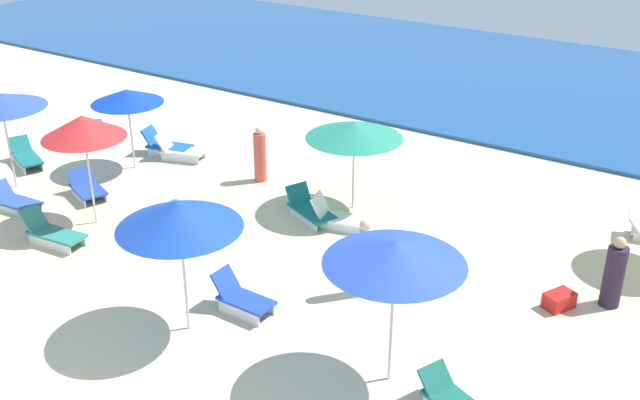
# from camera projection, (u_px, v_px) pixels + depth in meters

# --- Properties ---
(ocean) EXTENTS (60.00, 13.70, 0.12)m
(ocean) POSITION_uv_depth(u_px,v_px,m) (550.00, 87.00, 28.08)
(ocean) COLOR #1E4C8B
(ocean) RESTS_ON ground_plane
(umbrella_0) EXTENTS (2.34, 2.34, 2.70)m
(umbrella_0) POSITION_uv_depth(u_px,v_px,m) (395.00, 253.00, 11.98)
(umbrella_0) COLOR silver
(umbrella_0) RESTS_ON ground_plane
(umbrella_2) EXTENTS (2.26, 2.26, 2.59)m
(umbrella_2) POSITION_uv_depth(u_px,v_px,m) (0.00, 101.00, 19.17)
(umbrella_2) COLOR silver
(umbrella_2) RESTS_ON ground_plane
(lounge_chair_2_0) EXTENTS (1.59, 1.08, 0.68)m
(lounge_chair_2_0) POSITION_uv_depth(u_px,v_px,m) (26.00, 157.00, 21.40)
(lounge_chair_2_0) COLOR silver
(lounge_chair_2_0) RESTS_ON ground_plane
(lounge_chair_2_1) EXTENTS (1.34, 0.68, 0.64)m
(lounge_chair_2_1) POSITION_uv_depth(u_px,v_px,m) (15.00, 201.00, 18.90)
(lounge_chair_2_1) COLOR silver
(lounge_chair_2_1) RESTS_ON ground_plane
(umbrella_4) EXTENTS (2.28, 2.28, 2.68)m
(umbrella_4) POSITION_uv_depth(u_px,v_px,m) (179.00, 215.00, 13.35)
(umbrella_4) COLOR silver
(umbrella_4) RESTS_ON ground_plane
(lounge_chair_4_0) EXTENTS (1.25, 0.59, 0.78)m
(lounge_chair_4_0) POSITION_uv_depth(u_px,v_px,m) (242.00, 299.00, 14.78)
(lounge_chair_4_0) COLOR silver
(lounge_chair_4_0) RESTS_ON ground_plane
(umbrella_5) EXTENTS (2.37, 2.37, 2.28)m
(umbrella_5) POSITION_uv_depth(u_px,v_px,m) (354.00, 130.00, 18.17)
(umbrella_5) COLOR silver
(umbrella_5) RESTS_ON ground_plane
(lounge_chair_5_0) EXTENTS (1.58, 1.14, 0.69)m
(lounge_chair_5_0) POSITION_uv_depth(u_px,v_px,m) (310.00, 209.00, 18.44)
(lounge_chair_5_0) COLOR silver
(lounge_chair_5_0) RESTS_ON ground_plane
(lounge_chair_5_1) EXTENTS (1.53, 0.88, 0.74)m
(lounge_chair_5_1) POSITION_uv_depth(u_px,v_px,m) (340.00, 217.00, 18.04)
(lounge_chair_5_1) COLOR silver
(lounge_chair_5_1) RESTS_ON ground_plane
(umbrella_6) EXTENTS (1.97, 1.97, 2.28)m
(umbrella_6) POSITION_uv_depth(u_px,v_px,m) (127.00, 96.00, 20.48)
(umbrella_6) COLOR silver
(umbrella_6) RESTS_ON ground_plane
(lounge_chair_6_0) EXTENTS (1.51, 0.99, 0.74)m
(lounge_chair_6_0) POSITION_uv_depth(u_px,v_px,m) (180.00, 150.00, 21.82)
(lounge_chair_6_0) COLOR silver
(lounge_chair_6_0) RESTS_ON ground_plane
(lounge_chair_6_1) EXTENTS (1.51, 0.92, 0.78)m
(lounge_chair_6_1) POSITION_uv_depth(u_px,v_px,m) (166.00, 146.00, 22.12)
(lounge_chair_6_1) COLOR silver
(lounge_chair_6_1) RESTS_ON ground_plane
(umbrella_7) EXTENTS (1.94, 1.94, 2.72)m
(umbrella_7) POSITION_uv_depth(u_px,v_px,m) (83.00, 127.00, 17.27)
(umbrella_7) COLOR silver
(umbrella_7) RESTS_ON ground_plane
(lounge_chair_7_0) EXTENTS (1.37, 1.05, 0.64)m
(lounge_chair_7_0) POSITION_uv_depth(u_px,v_px,m) (87.00, 188.00, 19.51)
(lounge_chair_7_0) COLOR silver
(lounge_chair_7_0) RESTS_ON ground_plane
(lounge_chair_7_1) EXTENTS (1.56, 0.71, 0.79)m
(lounge_chair_7_1) POSITION_uv_depth(u_px,v_px,m) (53.00, 233.00, 17.27)
(lounge_chair_7_1) COLOR silver
(lounge_chair_7_1) RESTS_ON ground_plane
(beachgoer_2) EXTENTS (0.37, 0.37, 1.69)m
(beachgoer_2) POSITION_uv_depth(u_px,v_px,m) (365.00, 258.00, 15.15)
(beachgoer_2) COLOR white
(beachgoer_2) RESTS_ON ground_plane
(beachgoer_3) EXTENTS (0.43, 0.43, 1.52)m
(beachgoer_3) POSITION_uv_depth(u_px,v_px,m) (614.00, 275.00, 14.82)
(beachgoer_3) COLOR #2B1F35
(beachgoer_3) RESTS_ON ground_plane
(beachgoer_4) EXTENTS (0.38, 0.38, 1.55)m
(beachgoer_4) POSITION_uv_depth(u_px,v_px,m) (260.00, 156.00, 20.27)
(beachgoer_4) COLOR #D85043
(beachgoer_4) RESTS_ON ground_plane
(cooler_box_0) EXTENTS (0.61, 0.71, 0.32)m
(cooler_box_0) POSITION_uv_depth(u_px,v_px,m) (559.00, 300.00, 14.97)
(cooler_box_0) COLOR red
(cooler_box_0) RESTS_ON ground_plane
(beach_ball_1) EXTENTS (0.38, 0.38, 0.38)m
(beach_ball_1) POSITION_uv_depth(u_px,v_px,m) (176.00, 206.00, 18.69)
(beach_ball_1) COLOR #2E92DD
(beach_ball_1) RESTS_ON ground_plane
(cooler_box_2) EXTENTS (0.52, 0.57, 0.32)m
(cooler_box_2) POSITION_uv_depth(u_px,v_px,m) (94.00, 126.00, 23.99)
(cooler_box_2) COLOR #3450A6
(cooler_box_2) RESTS_ON ground_plane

